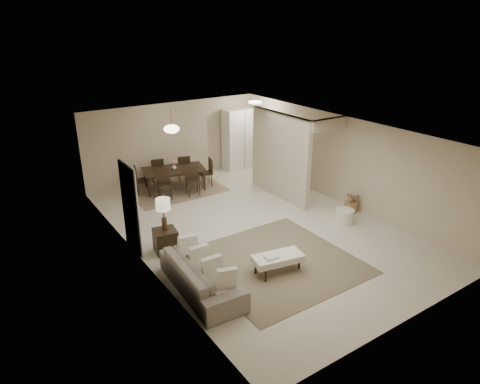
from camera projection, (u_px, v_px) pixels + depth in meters
floor at (254, 226)px, 10.94m from camera, size 9.00×9.00×0.00m
ceiling at (255, 131)px, 10.01m from camera, size 9.00×9.00×0.00m
back_wall at (174, 141)px, 13.95m from camera, size 6.00×0.00×6.00m
left_wall at (138, 209)px, 8.93m from camera, size 0.00×9.00×9.00m
right_wall at (341, 160)px, 12.02m from camera, size 0.00×9.00×9.00m
partition at (280, 156)px, 12.37m from camera, size 0.15×2.50×2.50m
doorway at (130, 208)px, 9.49m from camera, size 0.04×0.90×2.04m
pantry_cabinet at (240, 139)px, 14.96m from camera, size 1.20×0.55×2.10m
flush_light at (255, 102)px, 13.67m from camera, size 0.44×0.44×0.05m
living_rug at (276, 262)px, 9.33m from camera, size 3.20×3.20×0.01m
sofa at (201, 275)px, 8.26m from camera, size 2.29×1.01×0.65m
ottoman_bench at (278, 259)px, 8.88m from camera, size 1.13×0.67×0.38m
side_table at (166, 241)px, 9.66m from camera, size 0.57×0.57×0.54m
table_lamp at (163, 207)px, 9.35m from camera, size 0.32×0.32×0.76m
round_pouf at (345, 216)px, 11.06m from camera, size 0.47×0.47×0.37m
wicker_basket at (351, 206)px, 11.74m from camera, size 0.44×0.44×0.31m
dining_rug at (175, 189)px, 13.33m from camera, size 2.80×2.10×0.01m
dining_table at (175, 179)px, 13.21m from camera, size 2.07×1.47×0.66m
dining_chairs at (174, 176)px, 13.17m from camera, size 2.39×1.96×0.88m
vase at (174, 167)px, 13.06m from camera, size 0.18×0.18×0.16m
yellow_mat at (279, 179)px, 14.15m from camera, size 0.91×0.63×0.01m
pendant_light at (172, 129)px, 12.62m from camera, size 0.46×0.46×0.71m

